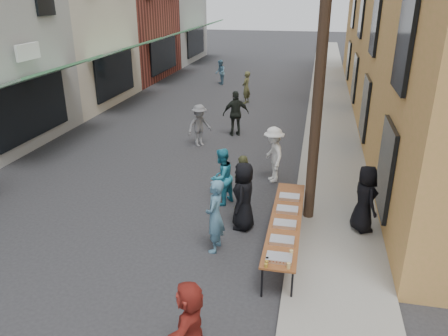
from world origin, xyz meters
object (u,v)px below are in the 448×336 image
at_px(server, 365,199).
at_px(utility_pole_mid, 324,15).
at_px(catering_tray_sausage, 279,258).
at_px(serving_table, 286,221).
at_px(guest_front_c, 221,177).
at_px(utility_pole_far, 324,6).
at_px(utility_pole_near, 322,43).
at_px(guest_front_a, 244,196).

bearing_deg(server, utility_pole_mid, -16.49).
relative_size(utility_pole_mid, catering_tray_sausage, 18.00).
distance_m(serving_table, guest_front_c, 2.73).
xyz_separation_m(utility_pole_far, server, (1.30, -24.44, -3.56)).
distance_m(utility_pole_near, guest_front_c, 4.43).
distance_m(utility_pole_near, catering_tray_sausage, 4.90).
bearing_deg(catering_tray_sausage, utility_pole_far, 88.95).
relative_size(guest_front_c, server, 0.97).
distance_m(utility_pole_mid, utility_pole_far, 12.00).
height_order(utility_pole_far, guest_front_c, utility_pole_far).
distance_m(utility_pole_near, guest_front_a, 4.04).
bearing_deg(guest_front_c, server, 104.20).
bearing_deg(guest_front_a, guest_front_c, -143.84).
bearing_deg(server, utility_pole_far, -19.42).
xyz_separation_m(guest_front_a, server, (2.91, 0.34, 0.06)).
bearing_deg(utility_pole_mid, serving_table, -92.12).
bearing_deg(server, guest_front_c, 54.64).
bearing_deg(catering_tray_sausage, utility_pole_mid, 88.11).
xyz_separation_m(utility_pole_far, guest_front_c, (-2.43, -23.58, -3.68)).
relative_size(guest_front_a, guest_front_c, 1.07).
bearing_deg(utility_pole_mid, utility_pole_far, 90.00).
bearing_deg(utility_pole_near, serving_table, -108.33).
bearing_deg(utility_pole_near, utility_pole_mid, 90.00).
distance_m(utility_pole_far, catering_tray_sausage, 27.42).
relative_size(utility_pole_near, utility_pole_mid, 1.00).
bearing_deg(guest_front_c, guest_front_a, 61.78).
xyz_separation_m(catering_tray_sausage, guest_front_c, (-1.93, 3.58, 0.03)).
relative_size(utility_pole_mid, guest_front_a, 5.13).
distance_m(utility_pole_mid, guest_front_c, 12.39).
distance_m(utility_pole_mid, catering_tray_sausage, 15.61).
bearing_deg(serving_table, server, 30.78).
height_order(utility_pole_near, guest_front_c, utility_pole_near).
distance_m(utility_pole_far, guest_front_a, 25.09).
bearing_deg(guest_front_c, serving_table, 72.17).
height_order(utility_pole_mid, catering_tray_sausage, utility_pole_mid).
bearing_deg(guest_front_a, server, 98.12).
distance_m(utility_pole_far, serving_table, 25.79).
bearing_deg(server, serving_table, 98.32).
height_order(utility_pole_near, server, utility_pole_near).
relative_size(catering_tray_sausage, guest_front_a, 0.28).
xyz_separation_m(utility_pole_mid, guest_front_a, (-1.61, -12.78, -3.62)).
xyz_separation_m(utility_pole_far, catering_tray_sausage, (-0.50, -27.16, -3.71)).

